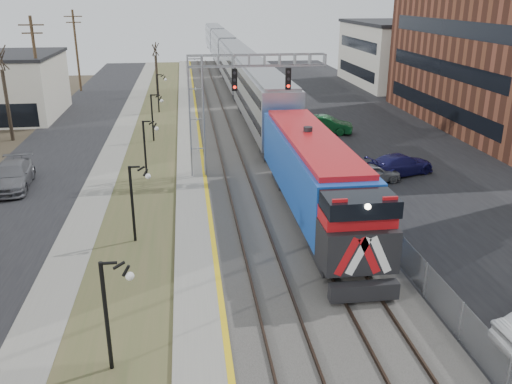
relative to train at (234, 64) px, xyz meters
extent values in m
cube|color=black|center=(-17.00, -31.56, -2.92)|extent=(7.00, 120.00, 0.04)
cube|color=gray|center=(-12.50, -31.56, -2.90)|extent=(2.00, 120.00, 0.08)
cube|color=#454E2A|center=(-9.50, -31.56, -2.91)|extent=(4.00, 120.00, 0.06)
cube|color=gray|center=(-6.50, -31.56, -2.82)|extent=(2.00, 120.00, 0.24)
cube|color=#595651|center=(-1.50, -31.56, -2.84)|extent=(8.00, 120.00, 0.20)
cube|color=black|center=(10.50, -31.56, -2.92)|extent=(16.00, 120.00, 0.04)
cube|color=gold|center=(-5.62, -31.56, -2.69)|extent=(0.24, 120.00, 0.01)
cube|color=#2D2119|center=(-4.25, -31.56, -2.66)|extent=(0.08, 120.00, 0.15)
cube|color=#2D2119|center=(-2.75, -31.56, -2.66)|extent=(0.08, 120.00, 0.15)
cube|color=#2D2119|center=(-0.75, -31.56, -2.66)|extent=(0.08, 120.00, 0.15)
cube|color=#2D2119|center=(0.75, -31.56, -2.66)|extent=(0.08, 120.00, 0.15)
cube|color=#164CB7|center=(0.00, -47.19, -0.46)|extent=(3.00, 17.00, 4.25)
cube|color=black|center=(0.00, -55.89, -2.24)|extent=(2.80, 0.50, 0.70)
cube|color=#92959C|center=(0.00, -26.89, 0.07)|extent=(3.00, 22.00, 5.33)
cube|color=#92959C|center=(0.00, -4.09, 0.07)|extent=(3.00, 22.00, 5.33)
cube|color=#92959C|center=(0.00, 18.71, 0.07)|extent=(3.00, 22.00, 5.33)
cube|color=#92959C|center=(0.00, 41.51, 0.07)|extent=(3.00, 22.00, 5.33)
cube|color=gray|center=(-6.00, -38.56, 1.06)|extent=(1.00, 1.00, 8.00)
cube|color=gray|center=(-2.00, -38.56, 4.81)|extent=(9.00, 0.80, 0.80)
cube|color=black|center=(-3.50, -39.01, 3.66)|extent=(0.35, 0.25, 1.40)
cube|color=black|center=(0.00, -39.01, 3.66)|extent=(0.35, 0.25, 1.40)
cylinder|color=black|center=(-9.50, -58.56, -0.94)|extent=(0.14, 0.14, 4.00)
cylinder|color=black|center=(-9.50, -48.56, -0.94)|extent=(0.14, 0.14, 4.00)
cylinder|color=black|center=(-9.50, -38.56, -0.94)|extent=(0.14, 0.14, 4.00)
cylinder|color=black|center=(-9.50, -28.56, -0.94)|extent=(0.14, 0.14, 4.00)
cylinder|color=black|center=(-9.50, -16.56, -0.94)|extent=(0.14, 0.14, 4.00)
cylinder|color=#4C3823|center=(-20.00, -21.56, 2.06)|extent=(0.28, 0.28, 10.00)
cylinder|color=#4C3823|center=(-20.00, -1.56, 2.06)|extent=(0.28, 0.28, 10.00)
cube|color=gray|center=(2.70, -31.56, -2.14)|extent=(0.04, 120.00, 1.60)
cube|color=beige|center=(24.50, -1.56, 1.06)|extent=(16.00, 18.00, 8.00)
cylinder|color=#382D23|center=(-21.50, -26.56, 0.04)|extent=(0.30, 0.30, 5.95)
cylinder|color=#382D23|center=(-10.00, -6.56, -0.49)|extent=(0.30, 0.30, 4.90)
imported|color=navy|center=(7.77, -39.97, -2.21)|extent=(5.40, 3.67, 1.45)
imported|color=gray|center=(5.34, -41.31, -2.30)|extent=(3.95, 2.06, 1.28)
imported|color=#0E461E|center=(5.67, -27.76, -2.16)|extent=(4.98, 3.18, 1.55)
imported|color=slate|center=(-17.90, -39.35, -2.14)|extent=(2.75, 5.69, 1.60)
camera|label=1|loc=(-6.67, -73.97, 8.82)|focal=38.00mm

